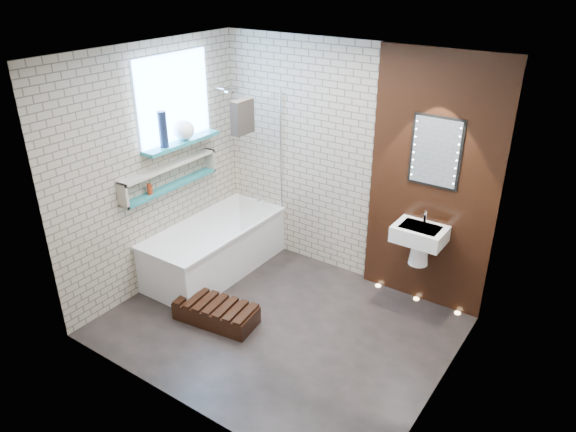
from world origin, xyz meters
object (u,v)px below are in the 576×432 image
Objects in this scene: bathtub at (215,248)px; washbasin at (419,239)px; walnut_step at (216,313)px; bath_screen at (261,162)px; led_mirror at (436,152)px.

bathtub is 3.00× the size of washbasin.
walnut_step is (0.66, -0.75, -0.20)m from bathtub.
washbasin is at bearing 5.78° from bath_screen.
bath_screen is (0.35, 0.44, 0.99)m from bathtub.
washbasin is 0.88m from led_mirror.
walnut_step is (0.30, -1.19, -1.19)m from bath_screen.
washbasin is 0.83× the size of led_mirror.
bath_screen is 1.89m from washbasin.
washbasin is 0.70× the size of walnut_step.
bathtub is 2.32m from washbasin.
walnut_step is at bearing -48.69° from bathtub.
led_mirror reaches higher than walnut_step.
washbasin reaches higher than bathtub.
bathtub is at bearing -163.99° from washbasin.
bathtub is 2.11× the size of walnut_step.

